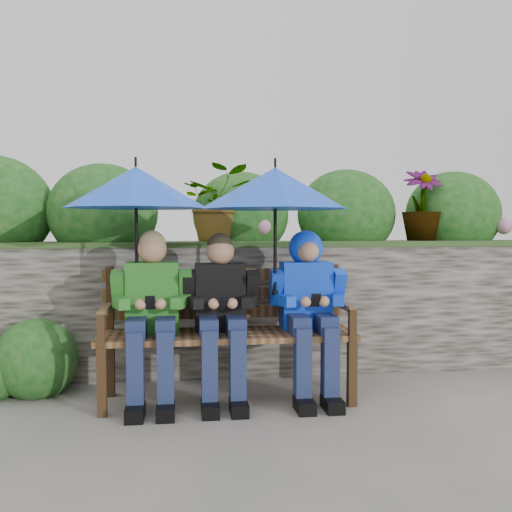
{
  "coord_description": "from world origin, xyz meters",
  "views": [
    {
      "loc": [
        -0.49,
        -3.66,
        1.15
      ],
      "look_at": [
        0.0,
        0.1,
        0.95
      ],
      "focal_mm": 40.0,
      "sensor_mm": 36.0,
      "label": 1
    }
  ],
  "objects": [
    {
      "name": "ground",
      "position": [
        0.0,
        0.0,
        0.0
      ],
      "size": [
        60.0,
        60.0,
        0.0
      ],
      "primitive_type": "plane",
      "color": "#5D5E59",
      "rests_on": "ground"
    },
    {
      "name": "garden_backdrop",
      "position": [
        -0.09,
        1.6,
        0.63
      ],
      "size": [
        8.0,
        2.88,
        1.88
      ],
      "color": "#332F29",
      "rests_on": "ground"
    },
    {
      "name": "park_bench",
      "position": [
        -0.2,
        0.1,
        0.5
      ],
      "size": [
        1.67,
        0.49,
        0.88
      ],
      "color": "#362312",
      "rests_on": "ground"
    },
    {
      "name": "boy_left",
      "position": [
        -0.68,
        0.02,
        0.62
      ],
      "size": [
        0.51,
        0.59,
        1.12
      ],
      "color": "#2E7729",
      "rests_on": "ground"
    },
    {
      "name": "boy_middle",
      "position": [
        -0.24,
        0.02,
        0.62
      ],
      "size": [
        0.5,
        0.57,
        1.1
      ],
      "color": "black",
      "rests_on": "ground"
    },
    {
      "name": "boy_right",
      "position": [
        0.35,
        0.03,
        0.66
      ],
      "size": [
        0.5,
        0.61,
        1.12
      ],
      "color": "blue",
      "rests_on": "ground"
    },
    {
      "name": "umbrella_left",
      "position": [
        -0.78,
        0.08,
        1.4
      ],
      "size": [
        0.93,
        0.93,
        0.92
      ],
      "color": "blue",
      "rests_on": "ground"
    },
    {
      "name": "umbrella_right",
      "position": [
        0.11,
        0.01,
        1.39
      ],
      "size": [
        0.98,
        0.98,
        0.9
      ],
      "color": "blue",
      "rests_on": "ground"
    }
  ]
}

